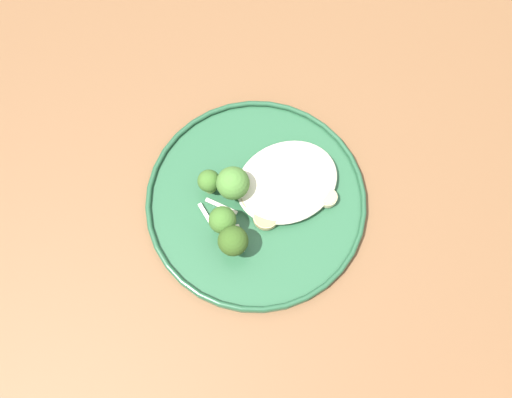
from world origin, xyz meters
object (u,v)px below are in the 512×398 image
seared_scallop_on_noodles (308,187)px  seared_scallop_center_golden (328,198)px  seared_scallop_half_hidden (253,200)px  broccoli_floret_small_sprig (233,184)px  dinner_plate (256,202)px  broccoli_floret_left_leaning (223,221)px  seared_scallop_front_small (270,199)px  seared_scallop_left_edge (265,214)px  broccoli_floret_tall_stalk (233,241)px  broccoli_floret_right_tilted (209,182)px  seared_scallop_large_seared (272,169)px

seared_scallop_on_noodles → seared_scallop_center_golden: 0.03m
seared_scallop_half_hidden → seared_scallop_on_noodles: size_ratio=1.25×
seared_scallop_center_golden → broccoli_floret_small_sprig: size_ratio=0.38×
dinner_plate → broccoli_floret_left_leaning: bearing=-165.1°
seared_scallop_front_small → seared_scallop_left_edge: size_ratio=0.90×
seared_scallop_half_hidden → seared_scallop_on_noodles: same height
dinner_plate → broccoli_floret_left_leaning: (-0.05, -0.01, 0.04)m
seared_scallop_left_edge → broccoli_floret_small_sprig: bearing=115.2°
seared_scallop_front_small → broccoli_floret_small_sprig: bearing=140.3°
dinner_plate → broccoli_floret_small_sprig: size_ratio=4.59×
broccoli_floret_left_leaning → seared_scallop_on_noodles: bearing=-0.6°
dinner_plate → broccoli_floret_tall_stalk: (-0.05, -0.04, 0.04)m
seared_scallop_half_hidden → dinner_plate: bearing=-6.4°
seared_scallop_half_hidden → broccoli_floret_tall_stalk: broccoli_floret_tall_stalk is taller
seared_scallop_half_hidden → seared_scallop_center_golden: same height
broccoli_floret_right_tilted → broccoli_floret_small_sprig: bearing=-39.4°
seared_scallop_front_small → broccoli_floret_right_tilted: (-0.06, 0.05, 0.02)m
seared_scallop_left_edge → seared_scallop_large_seared: same height
seared_scallop_on_noodles → seared_scallop_large_seared: (-0.03, 0.04, -0.00)m
seared_scallop_half_hidden → seared_scallop_on_noodles: bearing=-12.5°
seared_scallop_half_hidden → seared_scallop_left_edge: size_ratio=0.99×
broccoli_floret_small_sprig → broccoli_floret_tall_stalk: bearing=-115.6°
broccoli_floret_tall_stalk → broccoli_floret_right_tilted: bearing=85.1°
seared_scallop_large_seared → broccoli_floret_tall_stalk: bearing=-141.3°
seared_scallop_on_noodles → seared_scallop_center_golden: (0.02, -0.02, 0.00)m
seared_scallop_center_golden → broccoli_floret_left_leaning: broccoli_floret_left_leaning is taller
seared_scallop_center_golden → broccoli_floret_right_tilted: broccoli_floret_right_tilted is taller
seared_scallop_half_hidden → seared_scallop_left_edge: (0.00, -0.02, 0.00)m
seared_scallop_half_hidden → broccoli_floret_tall_stalk: bearing=-137.5°
broccoli_floret_small_sprig → seared_scallop_left_edge: bearing=-64.8°
seared_scallop_center_golden → seared_scallop_large_seared: same height
dinner_plate → seared_scallop_on_noodles: bearing=-12.9°
seared_scallop_front_small → seared_scallop_on_noodles: (0.05, -0.01, -0.00)m
seared_scallop_left_edge → broccoli_floret_right_tilted: broccoli_floret_right_tilted is taller
seared_scallop_on_noodles → seared_scallop_left_edge: bearing=-173.0°
seared_scallop_half_hidden → broccoli_floret_left_leaning: bearing=-163.4°
dinner_plate → seared_scallop_left_edge: bearing=-88.7°
broccoli_floret_tall_stalk → broccoli_floret_left_leaning: bearing=89.9°
seared_scallop_center_golden → broccoli_floret_tall_stalk: (-0.14, -0.00, 0.03)m
seared_scallop_large_seared → broccoli_floret_left_leaning: (-0.09, -0.04, 0.03)m
seared_scallop_on_noodles → seared_scallop_center_golden: bearing=-56.3°
seared_scallop_center_golden → broccoli_floret_small_sprig: 0.13m
broccoli_floret_small_sprig → broccoli_floret_right_tilted: bearing=140.6°
seared_scallop_large_seared → broccoli_floret_right_tilted: 0.09m
seared_scallop_center_golden → broccoli_floret_left_leaning: (-0.14, 0.03, 0.03)m
broccoli_floret_small_sprig → seared_scallop_half_hidden: bearing=-52.2°
seared_scallop_on_noodles → seared_scallop_front_small: bearing=172.4°
seared_scallop_front_small → broccoli_floret_small_sprig: broccoli_floret_small_sprig is taller
broccoli_floret_small_sprig → broccoli_floret_left_leaning: bearing=-131.2°
seared_scallop_large_seared → broccoli_floret_right_tilted: bearing=169.7°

